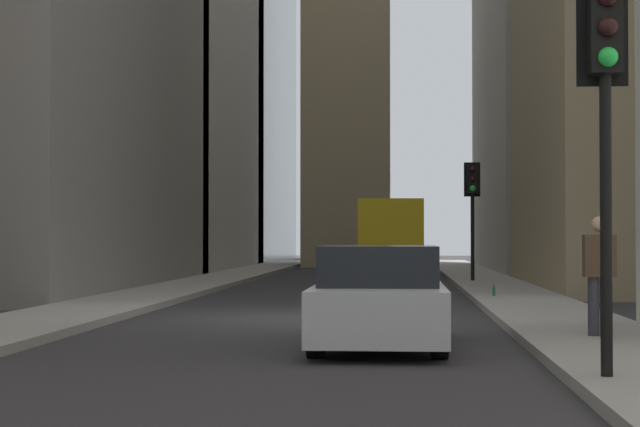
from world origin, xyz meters
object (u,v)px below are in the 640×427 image
at_px(traffic_light_foreground, 605,81).
at_px(pedestrian, 599,271).
at_px(sedan_silver, 379,300).
at_px(delivery_truck, 391,239).
at_px(discarded_bottle, 494,291).
at_px(traffic_light_midblock, 472,193).

distance_m(traffic_light_foreground, pedestrian, 5.00).
xyz_separation_m(traffic_light_foreground, pedestrian, (4.50, -0.75, -2.05)).
distance_m(sedan_silver, traffic_light_foreground, 5.23).
xyz_separation_m(delivery_truck, discarded_bottle, (-14.17, -2.52, -1.21)).
xyz_separation_m(traffic_light_foreground, traffic_light_midblock, (23.78, -0.27, -0.19)).
distance_m(sedan_silver, pedestrian, 3.17).
bearing_deg(traffic_light_midblock, delivery_truck, 27.00).
relative_size(traffic_light_midblock, pedestrian, 2.24).
xyz_separation_m(delivery_truck, traffic_light_foreground, (-28.93, -2.36, 1.65)).
bearing_deg(delivery_truck, pedestrian, -172.76).
bearing_deg(traffic_light_foreground, traffic_light_midblock, -0.65).
distance_m(delivery_truck, discarded_bottle, 14.44).
distance_m(delivery_truck, pedestrian, 24.64).
relative_size(delivery_truck, pedestrian, 3.83).
distance_m(delivery_truck, sedan_silver, 24.97).
bearing_deg(pedestrian, traffic_light_midblock, 1.42).
height_order(traffic_light_midblock, discarded_bottle, traffic_light_midblock).
bearing_deg(discarded_bottle, delivery_truck, 10.06).
relative_size(sedan_silver, traffic_light_foreground, 1.06).
height_order(sedan_silver, traffic_light_midblock, traffic_light_midblock).
bearing_deg(delivery_truck, discarded_bottle, -169.94).
bearing_deg(discarded_bottle, pedestrian, -176.72).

